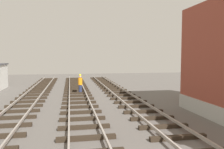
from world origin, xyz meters
TOP-DOWN VIEW (x-y plane):
  - track_worker_foreground at (-2.64, 17.32)m, footprint 0.40×0.40m

SIDE VIEW (x-z plane):
  - track_worker_foreground at x=-2.64m, z-range -0.01..1.86m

